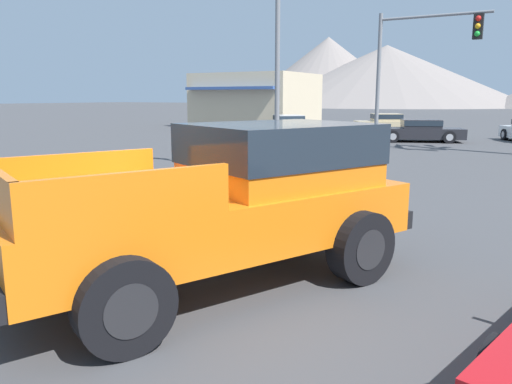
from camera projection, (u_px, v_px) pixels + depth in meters
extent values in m
plane|color=#424244|center=(219.00, 272.00, 6.62)|extent=(320.00, 320.00, 0.00)
cube|color=orange|center=(215.00, 219.00, 6.02)|extent=(3.75, 5.24, 0.64)
cube|color=orange|center=(279.00, 154.00, 6.44)|extent=(2.46, 2.68, 0.79)
cube|color=#1E2833|center=(279.00, 143.00, 6.41)|extent=(2.52, 2.74, 0.51)
cube|color=orange|center=(74.00, 174.00, 5.84)|extent=(0.89, 1.82, 0.48)
cube|color=orange|center=(132.00, 199.00, 4.41)|extent=(0.89, 1.82, 0.48)
cube|color=black|center=(359.00, 209.00, 7.48)|extent=(1.73, 0.91, 0.24)
cylinder|color=black|center=(268.00, 217.00, 7.73)|extent=(0.67, 0.96, 0.91)
cylinder|color=#232326|center=(268.00, 217.00, 7.73)|extent=(0.51, 0.59, 0.50)
cylinder|color=black|center=(361.00, 247.00, 6.18)|extent=(0.67, 0.96, 0.91)
cylinder|color=#232326|center=(361.00, 247.00, 6.18)|extent=(0.51, 0.59, 0.50)
cylinder|color=black|center=(65.00, 252.00, 5.99)|extent=(0.67, 0.96, 0.91)
cylinder|color=#232326|center=(65.00, 252.00, 5.99)|extent=(0.51, 0.59, 0.50)
cylinder|color=black|center=(125.00, 305.00, 4.45)|extent=(0.67, 0.96, 0.91)
cylinder|color=#232326|center=(125.00, 305.00, 4.45)|extent=(0.51, 0.59, 0.50)
cylinder|color=black|center=(501.00, 384.00, 3.45)|extent=(0.37, 0.69, 0.66)
cylinder|color=#9E9EA3|center=(501.00, 384.00, 3.45)|extent=(0.31, 0.41, 0.36)
cube|color=tan|center=(388.00, 125.00, 32.45)|extent=(4.41, 3.56, 0.58)
cube|color=tan|center=(386.00, 117.00, 32.35)|extent=(2.25, 2.18, 0.47)
cube|color=#1E2833|center=(386.00, 116.00, 32.34)|extent=(2.30, 2.23, 0.28)
cylinder|color=black|center=(403.00, 127.00, 33.30)|extent=(0.65, 0.50, 0.62)
cylinder|color=#9E9EA3|center=(403.00, 127.00, 33.30)|extent=(0.41, 0.37, 0.34)
cylinder|color=black|center=(411.00, 129.00, 31.68)|extent=(0.65, 0.50, 0.62)
cylinder|color=#9E9EA3|center=(411.00, 129.00, 31.68)|extent=(0.41, 0.37, 0.34)
cylinder|color=black|center=(365.00, 127.00, 33.27)|extent=(0.65, 0.50, 0.62)
cylinder|color=#9E9EA3|center=(365.00, 127.00, 33.27)|extent=(0.41, 0.37, 0.34)
cylinder|color=black|center=(371.00, 129.00, 31.65)|extent=(0.65, 0.50, 0.62)
cylinder|color=#9E9EA3|center=(371.00, 129.00, 31.65)|extent=(0.41, 0.37, 0.34)
cube|color=#232328|center=(418.00, 133.00, 25.88)|extent=(4.77, 3.26, 0.53)
cube|color=#232328|center=(421.00, 124.00, 25.77)|extent=(2.30, 2.16, 0.44)
cube|color=#1E2833|center=(421.00, 123.00, 25.76)|extent=(2.35, 2.21, 0.26)
cylinder|color=black|center=(393.00, 137.00, 25.26)|extent=(0.66, 0.42, 0.62)
cylinder|color=#9E9EA3|center=(393.00, 137.00, 25.26)|extent=(0.40, 0.34, 0.34)
cylinder|color=black|center=(389.00, 134.00, 26.97)|extent=(0.66, 0.42, 0.62)
cylinder|color=#9E9EA3|center=(389.00, 134.00, 26.97)|extent=(0.40, 0.34, 0.34)
cylinder|color=black|center=(449.00, 137.00, 24.83)|extent=(0.66, 0.42, 0.62)
cylinder|color=#9E9EA3|center=(449.00, 137.00, 24.83)|extent=(0.40, 0.34, 0.34)
cylinder|color=black|center=(442.00, 135.00, 26.54)|extent=(0.66, 0.42, 0.62)
cylinder|color=#9E9EA3|center=(442.00, 135.00, 26.54)|extent=(0.40, 0.34, 0.34)
cylinder|color=black|center=(505.00, 134.00, 26.76)|extent=(0.47, 0.64, 0.60)
cylinder|color=#9E9EA3|center=(505.00, 134.00, 26.76)|extent=(0.36, 0.40, 0.33)
cube|color=#B7BABF|center=(288.00, 127.00, 30.99)|extent=(4.21, 4.49, 0.57)
cube|color=#B7BABF|center=(289.00, 119.00, 30.79)|extent=(2.38, 2.41, 0.44)
cube|color=#1E2833|center=(289.00, 118.00, 30.78)|extent=(2.43, 2.46, 0.26)
cylinder|color=black|center=(270.00, 128.00, 32.18)|extent=(0.60, 0.65, 0.67)
cylinder|color=#9E9EA3|center=(270.00, 128.00, 32.18)|extent=(0.42, 0.43, 0.37)
cylinder|color=black|center=(295.00, 127.00, 32.50)|extent=(0.60, 0.65, 0.67)
cylinder|color=#9E9EA3|center=(295.00, 127.00, 32.50)|extent=(0.42, 0.43, 0.37)
cylinder|color=black|center=(280.00, 130.00, 29.54)|extent=(0.60, 0.65, 0.67)
cylinder|color=#9E9EA3|center=(280.00, 130.00, 29.54)|extent=(0.42, 0.43, 0.37)
cylinder|color=black|center=(307.00, 130.00, 29.85)|extent=(0.60, 0.65, 0.67)
cylinder|color=#9E9EA3|center=(307.00, 130.00, 29.85)|extent=(0.42, 0.43, 0.37)
cylinder|color=slate|center=(378.00, 84.00, 20.53)|extent=(0.16, 0.16, 5.59)
cylinder|color=slate|center=(435.00, 16.00, 19.04)|extent=(4.15, 0.11, 0.11)
cube|color=black|center=(478.00, 27.00, 18.37)|extent=(0.34, 0.26, 0.90)
sphere|color=red|center=(478.00, 18.00, 18.19)|extent=(0.20, 0.20, 0.20)
sphere|color=orange|center=(478.00, 26.00, 18.24)|extent=(0.20, 0.20, 0.20)
sphere|color=green|center=(477.00, 34.00, 18.29)|extent=(0.20, 0.20, 0.20)
cylinder|color=slate|center=(278.00, 48.00, 14.10)|extent=(0.14, 0.14, 7.29)
cube|color=beige|center=(256.00, 100.00, 38.85)|extent=(8.15, 6.97, 4.03)
cube|color=#335193|center=(230.00, 88.00, 35.42)|extent=(7.33, 0.70, 0.20)
cone|color=gray|center=(386.00, 76.00, 125.81)|extent=(68.30, 68.30, 15.04)
cone|color=gray|center=(328.00, 72.00, 134.90)|extent=(47.84, 47.84, 18.09)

